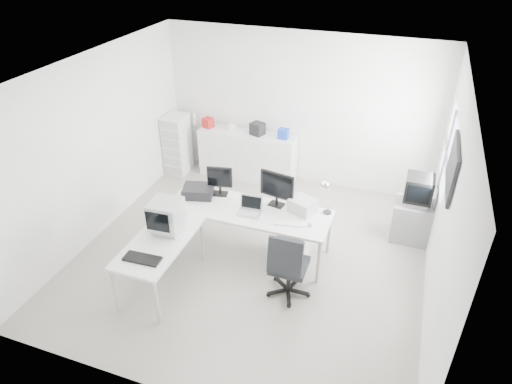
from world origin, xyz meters
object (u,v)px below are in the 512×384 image
(lcd_monitor_large, at_px, (277,189))
(office_chair, at_px, (289,263))
(laser_printer, at_px, (303,205))
(lcd_monitor_small, at_px, (220,181))
(tv_cabinet, at_px, (412,221))
(filing_cabinet, at_px, (177,144))
(side_desk, at_px, (162,263))
(crt_monitor, at_px, (166,217))
(laptop, at_px, (249,207))
(sideboard, at_px, (248,155))
(main_desk, at_px, (249,230))
(crt_tv, at_px, (419,191))
(inkjet_printer, at_px, (198,191))
(drawer_pedestal, at_px, (294,242))

(lcd_monitor_large, xyz_separation_m, office_chair, (0.48, -0.93, -0.50))
(lcd_monitor_large, relative_size, laser_printer, 1.57)
(lcd_monitor_small, height_order, tv_cabinet, lcd_monitor_small)
(lcd_monitor_small, distance_m, filing_cabinet, 2.38)
(side_desk, relative_size, crt_monitor, 3.20)
(lcd_monitor_large, bearing_deg, office_chair, -52.81)
(laser_printer, bearing_deg, office_chair, -65.30)
(lcd_monitor_small, bearing_deg, office_chair, -45.96)
(lcd_monitor_small, relative_size, lcd_monitor_large, 0.88)
(laser_printer, height_order, crt_monitor, crt_monitor)
(lcd_monitor_large, bearing_deg, lcd_monitor_small, -169.88)
(laptop, height_order, sideboard, laptop)
(main_desk, xyz_separation_m, crt_monitor, (-0.85, -0.85, 0.59))
(laser_printer, height_order, sideboard, laser_printer)
(main_desk, bearing_deg, sideboard, 110.90)
(office_chair, relative_size, filing_cabinet, 0.90)
(office_chair, height_order, crt_tv, crt_tv)
(side_desk, height_order, filing_cabinet, filing_cabinet)
(lcd_monitor_small, height_order, filing_cabinet, lcd_monitor_small)
(crt_monitor, bearing_deg, laptop, 36.10)
(filing_cabinet, bearing_deg, crt_tv, -9.60)
(laptop, relative_size, filing_cabinet, 0.31)
(lcd_monitor_small, height_order, laptop, lcd_monitor_small)
(sideboard, bearing_deg, lcd_monitor_large, -58.36)
(inkjet_printer, height_order, filing_cabinet, filing_cabinet)
(main_desk, distance_m, lcd_monitor_small, 0.86)
(sideboard, bearing_deg, lcd_monitor_small, -81.88)
(office_chair, bearing_deg, tv_cabinet, 50.63)
(main_desk, height_order, crt_monitor, crt_monitor)
(lcd_monitor_small, bearing_deg, inkjet_printer, -165.30)
(lcd_monitor_small, relative_size, office_chair, 0.45)
(drawer_pedestal, height_order, filing_cabinet, filing_cabinet)
(laser_printer, xyz_separation_m, office_chair, (0.08, -0.90, -0.32))
(drawer_pedestal, relative_size, filing_cabinet, 0.51)
(inkjet_printer, bearing_deg, side_desk, -104.87)
(crt_tv, bearing_deg, sideboard, 162.29)
(drawer_pedestal, bearing_deg, filing_cabinet, 147.27)
(lcd_monitor_small, relative_size, laser_printer, 1.38)
(lcd_monitor_small, xyz_separation_m, tv_cabinet, (2.85, 0.90, -0.66))
(inkjet_printer, distance_m, crt_monitor, 0.96)
(crt_tv, relative_size, filing_cabinet, 0.43)
(crt_tv, bearing_deg, lcd_monitor_small, -162.39)
(inkjet_printer, height_order, tv_cabinet, inkjet_printer)
(lcd_monitor_large, height_order, filing_cabinet, lcd_monitor_large)
(laptop, bearing_deg, crt_tv, 25.93)
(side_desk, xyz_separation_m, lcd_monitor_small, (0.30, 1.35, 0.61))
(lcd_monitor_small, bearing_deg, tv_cabinet, 5.74)
(inkjet_printer, bearing_deg, lcd_monitor_large, -7.75)
(filing_cabinet, bearing_deg, drawer_pedestal, -32.73)
(inkjet_printer, bearing_deg, sideboard, 74.32)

